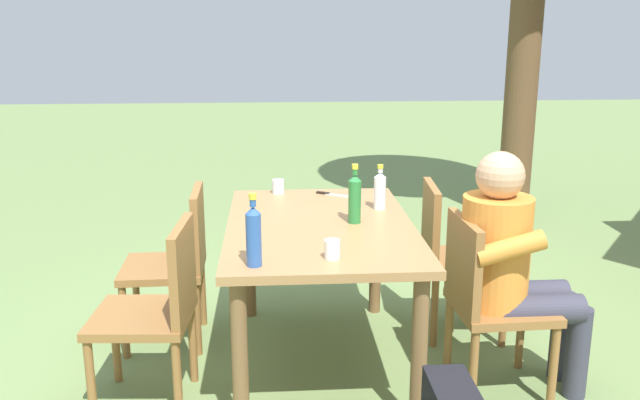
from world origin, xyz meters
TOP-DOWN VIEW (x-y plane):
  - ground_plane at (0.00, 0.00)m, footprint 24.00×24.00m
  - dining_table at (0.00, 0.00)m, footprint 1.42×0.92m
  - chair_far_right at (0.32, 0.76)m, footprint 0.46×0.46m
  - chair_near_right at (0.33, -0.76)m, footprint 0.47×0.47m
  - chair_near_left at (-0.32, -0.76)m, footprint 0.45×0.45m
  - chair_far_left at (-0.33, 0.76)m, footprint 0.47×0.47m
  - person_in_white_shirt at (0.32, 0.87)m, footprint 0.47×0.61m
  - bottle_green at (-0.00, 0.17)m, footprint 0.06×0.06m
  - bottle_clear at (-0.25, 0.34)m, footprint 0.06×0.06m
  - bottle_blue at (0.59, -0.31)m, footprint 0.06×0.06m
  - cup_white at (0.52, 0.02)m, footprint 0.07×0.07m
  - cup_glass at (-0.63, -0.20)m, footprint 0.07×0.07m
  - table_knife at (-0.56, 0.11)m, footprint 0.14×0.22m

SIDE VIEW (x-z plane):
  - ground_plane at x=0.00m, z-range 0.00..0.00m
  - chair_far_right at x=0.32m, z-range 0.05..0.92m
  - chair_near_right at x=0.33m, z-range 0.05..0.92m
  - chair_near_left at x=-0.32m, z-range 0.05..0.92m
  - chair_far_left at x=-0.33m, z-range 0.05..0.92m
  - person_in_white_shirt at x=0.32m, z-range 0.07..1.25m
  - dining_table at x=0.00m, z-range 0.28..1.05m
  - table_knife at x=-0.56m, z-range 0.76..0.78m
  - cup_glass at x=-0.63m, z-range 0.77..0.85m
  - cup_white at x=0.52m, z-range 0.77..0.85m
  - bottle_clear at x=-0.25m, z-range 0.75..0.99m
  - bottle_green at x=0.00m, z-range 0.75..1.04m
  - bottle_blue at x=0.59m, z-range 0.74..1.05m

